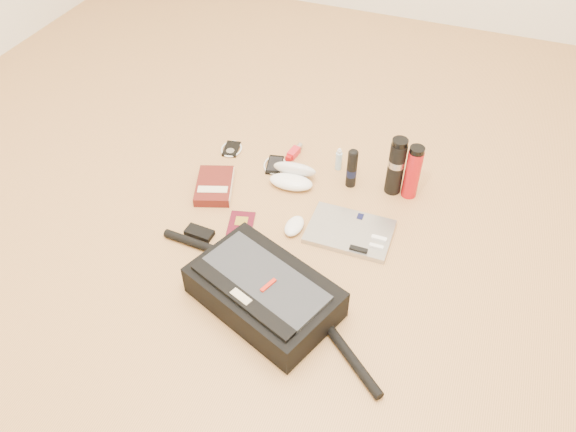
{
  "coord_description": "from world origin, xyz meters",
  "views": [
    {
      "loc": [
        0.5,
        -1.34,
        1.54
      ],
      "look_at": [
        -0.04,
        0.06,
        0.06
      ],
      "focal_mm": 35.0,
      "sensor_mm": 36.0,
      "label": 1
    }
  ],
  "objects_px": {
    "laptop": "(350,232)",
    "thermos_black": "(396,166)",
    "messenger_bag": "(263,291)",
    "thermos_red": "(413,172)",
    "book": "(215,186)"
  },
  "relations": [
    {
      "from": "laptop",
      "to": "thermos_black",
      "type": "height_order",
      "value": "thermos_black"
    },
    {
      "from": "messenger_bag",
      "to": "thermos_black",
      "type": "relative_size",
      "value": 3.62
    },
    {
      "from": "messenger_bag",
      "to": "laptop",
      "type": "height_order",
      "value": "messenger_bag"
    },
    {
      "from": "book",
      "to": "thermos_black",
      "type": "height_order",
      "value": "thermos_black"
    },
    {
      "from": "messenger_bag",
      "to": "laptop",
      "type": "xyz_separation_m",
      "value": [
        0.18,
        0.42,
        -0.05
      ]
    },
    {
      "from": "thermos_red",
      "to": "book",
      "type": "bearing_deg",
      "value": -161.27
    },
    {
      "from": "laptop",
      "to": "thermos_black",
      "type": "distance_m",
      "value": 0.33
    },
    {
      "from": "messenger_bag",
      "to": "thermos_black",
      "type": "height_order",
      "value": "thermos_black"
    },
    {
      "from": "thermos_black",
      "to": "laptop",
      "type": "bearing_deg",
      "value": -107.04
    },
    {
      "from": "thermos_black",
      "to": "messenger_bag",
      "type": "bearing_deg",
      "value": -110.8
    },
    {
      "from": "laptop",
      "to": "thermos_black",
      "type": "bearing_deg",
      "value": 72.01
    },
    {
      "from": "book",
      "to": "thermos_red",
      "type": "distance_m",
      "value": 0.8
    },
    {
      "from": "book",
      "to": "messenger_bag",
      "type": "bearing_deg",
      "value": -67.79
    },
    {
      "from": "messenger_bag",
      "to": "thermos_red",
      "type": "xyz_separation_m",
      "value": [
        0.34,
        0.71,
        0.06
      ]
    },
    {
      "from": "book",
      "to": "laptop",
      "type": "bearing_deg",
      "value": -23.75
    }
  ]
}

